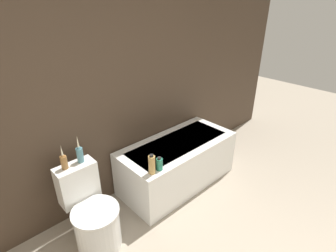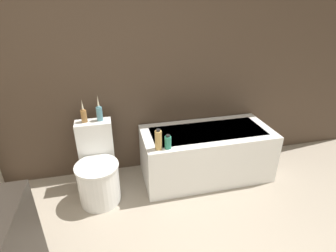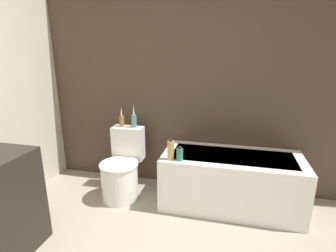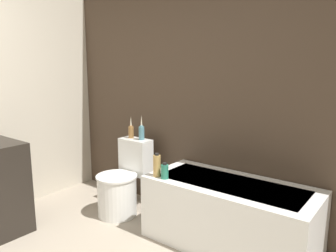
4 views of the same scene
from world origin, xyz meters
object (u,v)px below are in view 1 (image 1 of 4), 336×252
at_px(bathtub, 177,162).
at_px(vase_silver, 80,153).
at_px(shampoo_bottle_tall, 152,165).
at_px(toilet, 93,216).
at_px(shampoo_bottle_short, 159,164).
at_px(vase_gold, 64,161).

bearing_deg(bathtub, vase_silver, 173.17).
relative_size(bathtub, shampoo_bottle_tall, 6.76).
xyz_separation_m(toilet, shampoo_bottle_short, (0.70, -0.15, 0.33)).
relative_size(bathtub, vase_gold, 6.07).
bearing_deg(bathtub, toilet, -175.35).
relative_size(toilet, vase_silver, 2.84).
xyz_separation_m(vase_silver, shampoo_bottle_tall, (0.53, -0.38, -0.18)).
height_order(bathtub, shampoo_bottle_tall, shampoo_bottle_tall).
bearing_deg(toilet, shampoo_bottle_tall, -13.78).
bearing_deg(shampoo_bottle_short, shampoo_bottle_tall, 176.80).
height_order(bathtub, toilet, toilet).
bearing_deg(vase_silver, shampoo_bottle_short, -31.95).
xyz_separation_m(bathtub, toilet, (-1.22, -0.10, 0.02)).
distance_m(toilet, vase_silver, 0.60).
relative_size(vase_gold, vase_silver, 0.88).
height_order(vase_silver, shampoo_bottle_tall, vase_silver).
bearing_deg(vase_gold, bathtub, -5.87).
height_order(vase_silver, shampoo_bottle_short, vase_silver).
bearing_deg(vase_silver, toilet, -108.06).
height_order(bathtub, vase_silver, vase_silver).
height_order(toilet, shampoo_bottle_short, toilet).
distance_m(vase_silver, shampoo_bottle_short, 0.77).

